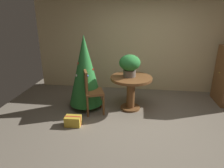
{
  "coord_description": "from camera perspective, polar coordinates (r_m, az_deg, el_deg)",
  "views": [
    {
      "loc": [
        -0.16,
        -3.29,
        2.1
      ],
      "look_at": [
        -0.66,
        0.51,
        0.71
      ],
      "focal_mm": 31.56,
      "sensor_mm": 36.0,
      "label": 1
    }
  ],
  "objects": [
    {
      "name": "back_wall_panel",
      "position": [
        5.55,
        9.19,
        11.36
      ],
      "size": [
        6.0,
        0.1,
        2.6
      ],
      "primitive_type": "cube",
      "color": "beige",
      "rests_on": "ground_plane"
    },
    {
      "name": "round_dining_table",
      "position": [
        4.43,
        5.52,
        -0.51
      ],
      "size": [
        0.93,
        0.93,
        0.77
      ],
      "color": "brown",
      "rests_on": "ground_plane"
    },
    {
      "name": "gift_box_gold",
      "position": [
        4.01,
        -11.22,
        -10.46
      ],
      "size": [
        0.31,
        0.21,
        0.2
      ],
      "color": "gold",
      "rests_on": "ground_plane"
    },
    {
      "name": "holiday_tree",
      "position": [
        4.43,
        -7.83,
        3.89
      ],
      "size": [
        0.77,
        0.77,
        1.68
      ],
      "color": "brown",
      "rests_on": "ground_plane"
    },
    {
      "name": "ground_plane",
      "position": [
        3.9,
        8.82,
        -12.89
      ],
      "size": [
        6.6,
        6.6,
        0.0
      ],
      "primitive_type": "plane",
      "color": "#756B5B"
    },
    {
      "name": "flower_vase",
      "position": [
        4.33,
        5.16,
        5.78
      ],
      "size": [
        0.46,
        0.46,
        0.49
      ],
      "color": "#665B51",
      "rests_on": "round_dining_table"
    },
    {
      "name": "wooden_chair_left",
      "position": [
        4.26,
        -6.19,
        -1.6
      ],
      "size": [
        0.5,
        0.52,
        0.97
      ],
      "color": "brown",
      "rests_on": "ground_plane"
    }
  ]
}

